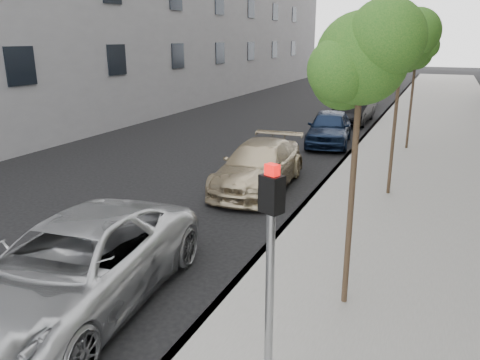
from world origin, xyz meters
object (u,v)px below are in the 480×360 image
Objects in this scene: tree_near at (364,59)px; sedan_rear at (356,98)px; tree_far at (417,54)px; minivan at (75,267)px; sedan_black at (354,109)px; signal_pole at (270,265)px; sedan_blue at (329,128)px; suv at (259,166)px; tree_mid at (403,43)px.

tree_near is 25.23m from sedan_rear.
tree_near reaches higher than tree_far.
minivan is 1.18× the size of sedan_black.
tree_far is at bearing 111.92° from signal_pole.
tree_near is 1.13× the size of sedan_blue.
suv is 0.99× the size of sedan_rear.
tree_near is 1.59× the size of signal_pole.
tree_mid is 1.66× the size of signal_pole.
sedan_black is (-3.33, 19.15, -3.47)m from tree_near.
sedan_rear is (-4.18, 11.63, -3.23)m from tree_far.
sedan_blue is (-2.91, 15.86, -1.35)m from signal_pole.
tree_mid is at bearing 5.80° from suv.
signal_pole is at bearing -92.54° from tree_mid.
sedan_rear is at bearing 99.04° from sedan_black.
sedan_blue is at bearing 80.18° from minivan.
tree_near reaches higher than sedan_rear.
sedan_rear is (-0.85, 5.49, -0.06)m from sedan_black.
tree_far is 0.94× the size of suv.
tree_near is 1.04× the size of sedan_black.
suv is (-3.90, 5.88, -3.54)m from tree_near.
tree_far is at bearing 67.76° from minivan.
sedan_black is (0.99, 20.98, 0.00)m from minivan.
tree_mid reaches higher than tree_near.
suv is at bearing 80.89° from minivan.
tree_far is 15.95m from signal_pole.
tree_mid is 18.97m from sedan_rear.
tree_near is at bearing -79.94° from sedan_black.
signal_pole is 9.49m from suv.
minivan is 21.00m from sedan_black.
sedan_blue is (-3.33, 0.02, -3.20)m from tree_far.
sedan_black is at bearing 118.41° from tree_far.
sedan_black is at bearing 84.22° from suv.
tree_far is 0.92× the size of sedan_rear.
tree_far is 1.48× the size of signal_pole.
tree_near is at bearing -90.00° from tree_mid.
tree_mid is 9.63m from signal_pole.
tree_mid is at bearing 56.59° from minivan.
sedan_black is (-3.33, 6.15, -3.17)m from tree_far.
tree_far is 0.82× the size of minivan.
minivan is at bearing -84.26° from sedan_rear.
tree_mid is at bearing -70.49° from sedan_blue.
minivan is 7.72m from suv.
tree_mid is 1.18× the size of sedan_blue.
signal_pole reaches higher than suv.
tree_mid is at bearing -90.00° from tree_far.
signal_pole is (-0.41, -9.34, -2.31)m from tree_mid.
tree_mid is 6.52m from tree_far.
sedan_blue is 6.13m from sedan_black.
tree_far is 4.62m from sedan_blue.
minivan is at bearing -96.42° from suv.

